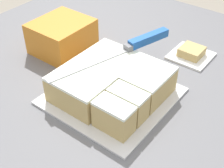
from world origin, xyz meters
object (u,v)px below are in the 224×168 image
Objects in this scene: cake_board at (112,96)px; cake at (112,83)px; knife at (138,43)px; storage_box at (62,36)px; brownie at (192,51)px.

cake is at bearing 43.60° from cake_board.
knife is 0.24m from storage_box.
cake is at bearing 23.24° from knife.
cake_board is at bearing 165.55° from brownie.
brownie is (0.15, -0.09, -0.07)m from knife.
cake is (0.00, 0.00, 0.04)m from cake_board.
cake is 3.63× the size of brownie.
storage_box is (-0.20, 0.32, 0.03)m from brownie.
cake_board is at bearing -136.40° from cake.
storage_box is at bearing -61.23° from knife.
storage_box is (-0.05, 0.23, -0.04)m from knife.
brownie is at bearing 165.11° from knife.
knife is at bearing -77.61° from storage_box.
brownie is (0.28, -0.08, -0.02)m from cake.
storage_box reaches higher than brownie.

